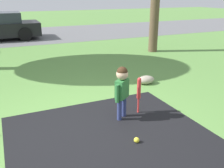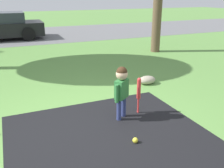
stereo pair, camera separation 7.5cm
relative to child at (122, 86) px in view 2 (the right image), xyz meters
The scene contains 7 objects.
ground_plane 0.96m from the child, 168.08° to the right, with size 60.00×60.00×0.00m, color #5B8C42.
street_strip 10.30m from the child, 94.13° to the left, with size 40.00×6.00×0.01m.
child is the anchor object (origin of this frame).
baseball_bat 0.40m from the child, ahead, with size 0.07×0.07×0.66m.
sports_ball 0.96m from the child, 100.49° to the right, with size 0.08×0.08×0.08m.
parked_car 9.60m from the child, 100.52° to the left, with size 3.89×2.08×1.23m.
edging_rock 1.93m from the child, 45.37° to the left, with size 0.42×0.29×0.19m.
Camera 2 is at (-0.93, -3.31, 2.01)m, focal length 40.00 mm.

